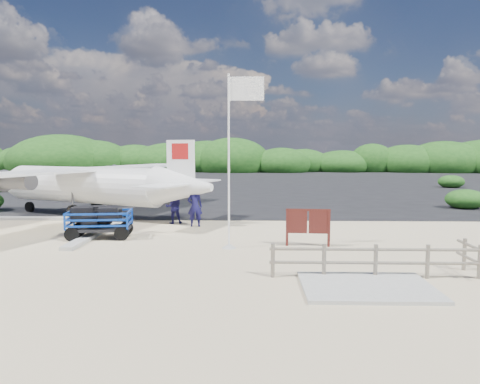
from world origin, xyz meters
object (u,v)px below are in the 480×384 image
(signboard, at_px, (308,246))
(aircraft_large, at_px, (358,192))
(baggage_cart, at_px, (100,238))
(flagpole, at_px, (229,248))
(crew_a, at_px, (195,206))
(crew_b, at_px, (174,207))

(signboard, distance_m, aircraft_large, 22.34)
(baggage_cart, height_order, flagpole, flagpole)
(baggage_cart, xyz_separation_m, signboard, (8.61, -1.31, 0.00))
(baggage_cart, bearing_deg, crew_a, 30.79)
(signboard, bearing_deg, baggage_cart, 175.28)
(signboard, bearing_deg, crew_b, 144.80)
(baggage_cart, distance_m, crew_a, 4.75)
(aircraft_large, bearing_deg, flagpole, 87.25)
(crew_a, distance_m, aircraft_large, 20.90)
(baggage_cart, distance_m, signboard, 8.71)
(crew_b, height_order, aircraft_large, aircraft_large)
(flagpole, xyz_separation_m, aircraft_large, (10.20, 21.55, 0.00))
(flagpole, bearing_deg, baggage_cart, 163.11)
(flagpole, relative_size, aircraft_large, 0.37)
(crew_b, bearing_deg, crew_a, 128.53)
(flagpole, height_order, signboard, flagpole)
(signboard, bearing_deg, crew_a, 143.85)
(signboard, xyz_separation_m, crew_a, (-4.94, 4.15, 0.99))
(crew_a, height_order, crew_b, crew_a)
(flagpole, distance_m, aircraft_large, 23.84)
(signboard, bearing_deg, aircraft_large, 75.23)
(crew_a, bearing_deg, signboard, 133.32)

